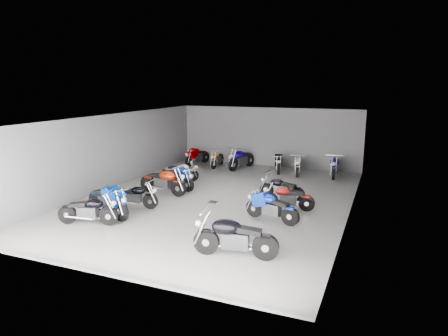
% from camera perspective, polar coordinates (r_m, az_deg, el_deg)
% --- Properties ---
extents(ground, '(14.00, 14.00, 0.00)m').
position_cam_1_polar(ground, '(15.90, -0.83, -4.40)').
color(ground, gray).
rests_on(ground, ground).
extents(wall_back, '(10.00, 0.10, 3.20)m').
position_cam_1_polar(wall_back, '(22.05, 6.33, 4.42)').
color(wall_back, slate).
rests_on(wall_back, ground).
extents(wall_left, '(0.10, 14.00, 3.20)m').
position_cam_1_polar(wall_left, '(18.06, -15.62, 2.35)').
color(wall_left, slate).
rests_on(wall_left, ground).
extents(wall_right, '(0.10, 14.00, 3.20)m').
position_cam_1_polar(wall_right, '(14.36, 17.83, -0.21)').
color(wall_right, slate).
rests_on(wall_right, ground).
extents(ceiling, '(10.00, 14.00, 0.04)m').
position_cam_1_polar(ceiling, '(15.30, -0.87, 7.24)').
color(ceiling, black).
rests_on(ceiling, wall_back).
extents(drain_grate, '(0.32, 0.32, 0.01)m').
position_cam_1_polar(drain_grate, '(15.46, -1.56, -4.86)').
color(drain_grate, black).
rests_on(drain_grate, ground).
extents(motorcycle_left_a, '(1.97, 0.68, 0.88)m').
position_cam_1_polar(motorcycle_left_a, '(13.67, -18.79, -5.73)').
color(motorcycle_left_a, black).
rests_on(motorcycle_left_a, ground).
extents(motorcycle_left_b, '(2.23, 0.98, 1.02)m').
position_cam_1_polar(motorcycle_left_b, '(14.29, -16.24, -4.47)').
color(motorcycle_left_b, black).
rests_on(motorcycle_left_b, ground).
extents(motorcycle_left_c, '(1.87, 0.50, 0.83)m').
position_cam_1_polar(motorcycle_left_c, '(15.02, -12.72, -3.90)').
color(motorcycle_left_c, black).
rests_on(motorcycle_left_c, ground).
extents(motorcycle_left_d, '(2.26, 0.51, 0.99)m').
position_cam_1_polar(motorcycle_left_d, '(16.60, -8.66, -1.90)').
color(motorcycle_left_d, black).
rests_on(motorcycle_left_d, ground).
extents(motorcycle_left_e, '(1.99, 0.85, 0.91)m').
position_cam_1_polar(motorcycle_left_e, '(17.34, -6.72, -1.39)').
color(motorcycle_left_e, black).
rests_on(motorcycle_left_e, ground).
extents(motorcycle_left_f, '(1.85, 0.42, 0.81)m').
position_cam_1_polar(motorcycle_left_f, '(18.84, -6.27, -0.47)').
color(motorcycle_left_f, black).
rests_on(motorcycle_left_f, ground).
extents(motorcycle_right_a, '(2.29, 0.57, 1.01)m').
position_cam_1_polar(motorcycle_right_a, '(10.61, 1.49, -9.84)').
color(motorcycle_right_a, black).
rests_on(motorcycle_right_a, ground).
extents(motorcycle_right_c, '(1.97, 0.69, 0.88)m').
position_cam_1_polar(motorcycle_right_c, '(13.37, 6.75, -5.55)').
color(motorcycle_right_c, black).
rests_on(motorcycle_right_c, ground).
extents(motorcycle_right_d, '(1.89, 0.44, 0.83)m').
position_cam_1_polar(motorcycle_right_d, '(14.62, 9.08, -4.19)').
color(motorcycle_right_d, black).
rests_on(motorcycle_right_d, ground).
extents(motorcycle_right_e, '(1.89, 0.48, 0.83)m').
position_cam_1_polar(motorcycle_right_e, '(15.83, 8.18, -2.89)').
color(motorcycle_right_e, black).
rests_on(motorcycle_right_e, ground).
extents(motorcycle_back_a, '(0.60, 2.00, 0.89)m').
position_cam_1_polar(motorcycle_back_a, '(22.46, -3.88, 1.73)').
color(motorcycle_back_a, black).
rests_on(motorcycle_back_a, ground).
extents(motorcycle_back_b, '(0.41, 1.88, 0.83)m').
position_cam_1_polar(motorcycle_back_b, '(21.71, -0.97, 1.30)').
color(motorcycle_back_b, black).
rests_on(motorcycle_back_b, ground).
extents(motorcycle_back_c, '(0.70, 2.23, 0.99)m').
position_cam_1_polar(motorcycle_back_c, '(21.27, 2.48, 1.31)').
color(motorcycle_back_c, black).
rests_on(motorcycle_back_c, ground).
extents(motorcycle_back_d, '(0.73, 1.98, 0.89)m').
position_cam_1_polar(motorcycle_back_d, '(20.78, 7.73, 0.81)').
color(motorcycle_back_d, black).
rests_on(motorcycle_back_d, ground).
extents(motorcycle_back_e, '(0.60, 2.00, 0.89)m').
position_cam_1_polar(motorcycle_back_e, '(20.26, 10.43, 0.42)').
color(motorcycle_back_e, black).
rests_on(motorcycle_back_e, ground).
extents(motorcycle_back_f, '(0.47, 2.20, 0.96)m').
position_cam_1_polar(motorcycle_back_f, '(20.19, 15.53, 0.25)').
color(motorcycle_back_f, black).
rests_on(motorcycle_back_f, ground).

